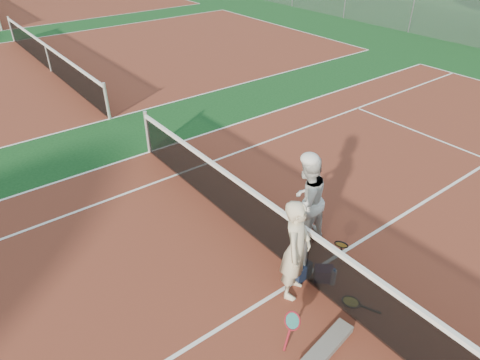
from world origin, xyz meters
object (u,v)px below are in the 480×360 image
at_px(sports_bag_navy, 300,271).
at_px(water_bottle, 333,277).
at_px(sports_bag_purple, 324,274).
at_px(player_a, 296,250).
at_px(racket_black_held, 340,251).
at_px(player_b, 306,200).
at_px(racket_red, 292,328).
at_px(net_main, 305,254).
at_px(racket_spare, 351,302).

xyz_separation_m(sports_bag_navy, water_bottle, (0.31, -0.45, 0.01)).
height_order(sports_bag_navy, sports_bag_purple, sports_bag_navy).
distance_m(player_a, sports_bag_navy, 0.80).
bearing_deg(player_a, racket_black_held, -32.18).
bearing_deg(water_bottle, player_b, 69.77).
relative_size(player_a, racket_red, 3.08).
height_order(net_main, player_b, player_b).
bearing_deg(sports_bag_purple, player_a, 167.05).
distance_m(net_main, water_bottle, 0.61).
xyz_separation_m(racket_red, sports_bag_navy, (0.99, 0.84, -0.14)).
relative_size(player_b, sports_bag_navy, 4.87).
relative_size(net_main, player_a, 6.31).
xyz_separation_m(net_main, racket_red, (-1.04, -0.80, -0.23)).
relative_size(sports_bag_navy, sports_bag_purple, 1.16).
bearing_deg(racket_black_held, player_a, -30.32).
xyz_separation_m(player_b, sports_bag_navy, (-0.73, -0.69, -0.73)).
bearing_deg(sports_bag_purple, racket_spare, -92.86).
distance_m(racket_black_held, water_bottle, 0.56).
height_order(net_main, sports_bag_navy, net_main).
height_order(player_a, sports_bag_purple, player_a).
distance_m(sports_bag_navy, sports_bag_purple, 0.39).
xyz_separation_m(racket_spare, sports_bag_purple, (0.03, 0.61, 0.10)).
relative_size(net_main, water_bottle, 36.60).
xyz_separation_m(racket_black_held, racket_spare, (-0.54, -0.73, -0.24)).
bearing_deg(sports_bag_navy, sports_bag_purple, -46.17).
height_order(racket_spare, sports_bag_navy, sports_bag_navy).
relative_size(racket_red, sports_bag_purple, 1.82).
bearing_deg(player_b, racket_black_held, 91.46).
bearing_deg(sports_bag_purple, sports_bag_navy, 133.83).
bearing_deg(racket_black_held, racket_spare, 24.01).
relative_size(player_a, racket_spare, 2.90).
relative_size(racket_black_held, racket_spare, 0.88).
height_order(net_main, sports_bag_purple, net_main).
bearing_deg(water_bottle, racket_red, -163.40).
distance_m(racket_spare, water_bottle, 0.47).
xyz_separation_m(racket_red, water_bottle, (1.31, 0.39, -0.13)).
bearing_deg(sports_bag_navy, racket_spare, -74.97).
relative_size(player_b, water_bottle, 5.83).
distance_m(player_b, racket_spare, 1.86).
height_order(player_a, racket_black_held, player_a).
relative_size(player_b, sports_bag_purple, 5.64).
xyz_separation_m(player_a, player_b, (1.04, 0.84, 0.00)).
height_order(racket_red, racket_black_held, racket_red).
xyz_separation_m(player_a, racket_black_held, (1.09, -0.02, -0.61)).
height_order(racket_red, sports_bag_purple, racket_red).
relative_size(sports_bag_purple, water_bottle, 1.03).
bearing_deg(water_bottle, sports_bag_navy, 125.03).
distance_m(player_a, racket_black_held, 1.24).
xyz_separation_m(racket_black_held, water_bottle, (-0.47, -0.28, -0.11)).
relative_size(net_main, racket_black_held, 20.85).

